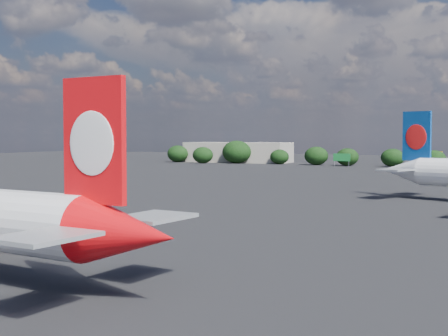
% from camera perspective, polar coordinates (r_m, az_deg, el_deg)
% --- Properties ---
extents(ground, '(500.00, 500.00, 0.00)m').
position_cam_1_polar(ground, '(104.56, 3.58, -2.94)').
color(ground, black).
rests_on(ground, ground).
extents(terminal_building, '(42.00, 16.00, 8.00)m').
position_cam_1_polar(terminal_building, '(251.09, 1.28, 1.44)').
color(terminal_building, '#9C9487').
rests_on(terminal_building, ground).
extents(highway_sign, '(6.00, 0.30, 4.50)m').
position_cam_1_polar(highway_sign, '(220.01, 10.72, 0.95)').
color(highway_sign, '#156B2C').
rests_on(highway_sign, ground).
extents(billboard_yellow, '(5.00, 0.30, 5.50)m').
position_cam_1_polar(billboard_yellow, '(220.08, 18.69, 1.03)').
color(billboard_yellow, '#F2AE15').
rests_on(billboard_yellow, ground).
extents(horizon_treeline, '(200.63, 15.41, 8.81)m').
position_cam_1_polar(horizon_treeline, '(219.49, 17.98, 0.97)').
color(horizon_treeline, black).
rests_on(horizon_treeline, ground).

